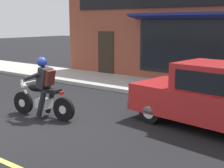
# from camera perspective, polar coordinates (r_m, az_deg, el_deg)

# --- Properties ---
(ground_plane) EXTENTS (80.00, 80.00, 0.00)m
(ground_plane) POSITION_cam_1_polar(r_m,az_deg,el_deg) (8.22, -14.28, -6.82)
(ground_plane) COLOR black
(sidewalk_curb) EXTENTS (2.60, 22.00, 0.14)m
(sidewalk_curb) POSITION_cam_1_polar(r_m,az_deg,el_deg) (13.98, -4.66, 1.12)
(sidewalk_curb) COLOR #ADAAA3
(sidewalk_curb) RESTS_ON ground
(storefront_building) EXTENTS (1.25, 10.49, 4.20)m
(storefront_building) POSITION_cam_1_polar(r_m,az_deg,el_deg) (13.31, 9.64, 9.33)
(storefront_building) COLOR brown
(storefront_building) RESTS_ON ground
(motorcycle_with_rider) EXTENTS (0.65, 2.01, 1.62)m
(motorcycle_with_rider) POSITION_cam_1_polar(r_m,az_deg,el_deg) (8.43, -12.54, -1.53)
(motorcycle_with_rider) COLOR black
(motorcycle_with_rider) RESTS_ON ground
(car_hatchback) EXTENTS (2.08, 3.95, 1.57)m
(car_hatchback) POSITION_cam_1_polar(r_m,az_deg,el_deg) (7.74, 17.87, -2.25)
(car_hatchback) COLOR black
(car_hatchback) RESTS_ON ground
(traffic_cone) EXTENTS (0.36, 0.36, 0.60)m
(traffic_cone) POSITION_cam_1_polar(r_m,az_deg,el_deg) (11.00, 13.94, 0.03)
(traffic_cone) COLOR black
(traffic_cone) RESTS_ON sidewalk_curb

